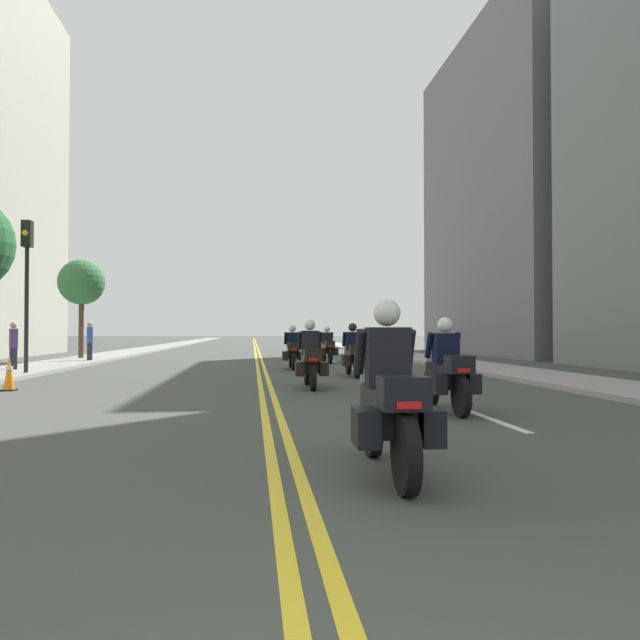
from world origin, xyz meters
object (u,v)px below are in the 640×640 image
motorcycle_0 (389,404)px  traffic_light_near (27,269)px  motorcycle_5 (327,348)px  street_tree_1 (82,283)px  motorcycle_1 (447,373)px  motorcycle_4 (292,351)px  pedestrian_0 (13,346)px  motorcycle_2 (310,361)px  motorcycle_3 (353,354)px  traffic_cone_0 (9,373)px  pedestrian_1 (90,341)px

motorcycle_0 → traffic_light_near: traffic_light_near is taller
motorcycle_5 → street_tree_1: street_tree_1 is taller
motorcycle_0 → motorcycle_1: (1.97, 4.13, -0.01)m
motorcycle_4 → pedestrian_0: (-9.21, -0.80, 0.23)m
traffic_light_near → pedestrian_0: 3.13m
motorcycle_2 → street_tree_1: (-9.35, 14.70, 2.98)m
motorcycle_5 → pedestrian_0: pedestrian_0 is taller
motorcycle_1 → motorcycle_3: (-0.23, 7.88, -0.00)m
motorcycle_5 → street_tree_1: size_ratio=0.48×
motorcycle_3 → street_tree_1: street_tree_1 is taller
street_tree_1 → traffic_cone_0: bearing=-80.3°
motorcycle_4 → pedestrian_0: 9.25m
motorcycle_3 → pedestrian_1: pedestrian_1 is taller
motorcycle_3 → traffic_cone_0: size_ratio=2.70×
motorcycle_0 → street_tree_1: size_ratio=0.46×
motorcycle_2 → motorcycle_3: motorcycle_2 is taller
motorcycle_0 → motorcycle_1: motorcycle_0 is taller
pedestrian_0 → motorcycle_4: bearing=-113.9°
motorcycle_4 → traffic_light_near: size_ratio=0.44×
motorcycle_0 → motorcycle_2: (0.10, 8.55, -0.01)m
motorcycle_2 → motorcycle_3: bearing=65.1°
traffic_light_near → street_tree_1: street_tree_1 is taller
motorcycle_4 → pedestrian_0: size_ratio=1.24×
motorcycle_4 → traffic_cone_0: size_ratio=2.54×
street_tree_1 → motorcycle_3: bearing=-45.6°
pedestrian_1 → traffic_light_near: bearing=-17.8°
motorcycle_2 → pedestrian_0: bearing=145.7°
traffic_cone_0 → motorcycle_3: bearing=21.0°
motorcycle_4 → motorcycle_5: 4.49m
motorcycle_2 → street_tree_1: street_tree_1 is taller
traffic_light_near → pedestrian_1: traffic_light_near is taller
traffic_light_near → street_tree_1: (-1.24, 10.13, 0.40)m
traffic_light_near → motorcycle_3: bearing=-6.5°
motorcycle_5 → pedestrian_1: (-10.19, 1.10, 0.27)m
motorcycle_3 → street_tree_1: bearing=134.9°
motorcycle_2 → motorcycle_5: size_ratio=0.96×
traffic_cone_0 → traffic_light_near: size_ratio=0.17×
pedestrian_0 → street_tree_1: street_tree_1 is taller
motorcycle_3 → traffic_light_near: size_ratio=0.47×
pedestrian_1 → street_tree_1: bearing=-176.2°
motorcycle_1 → pedestrian_1: 19.62m
motorcycle_0 → motorcycle_2: 8.55m
pedestrian_0 → traffic_cone_0: bearing=171.5°
motorcycle_1 → pedestrian_1: pedestrian_1 is taller
motorcycle_1 → traffic_light_near: (-9.98, 8.99, 2.58)m
motorcycle_4 → traffic_light_near: traffic_light_near is taller
motorcycle_5 → pedestrian_0: bearing=-158.3°
traffic_cone_0 → motorcycle_0: bearing=-52.2°
motorcycle_0 → street_tree_1: street_tree_1 is taller
motorcycle_4 → motorcycle_5: size_ratio=0.91×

